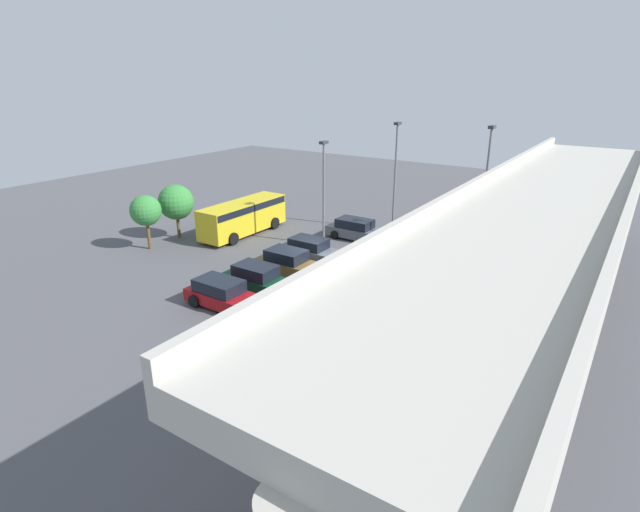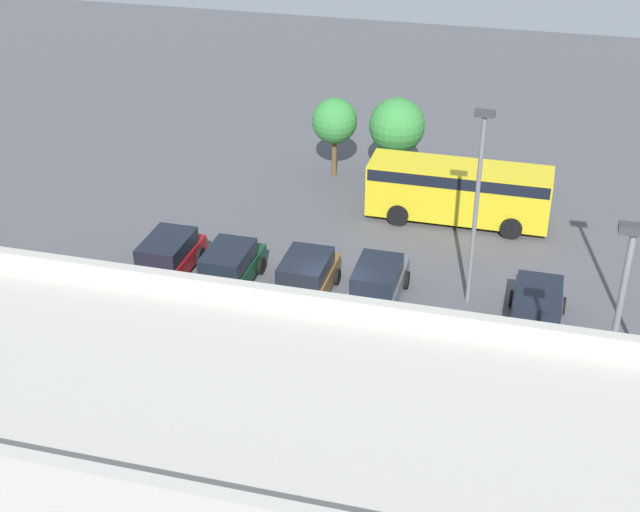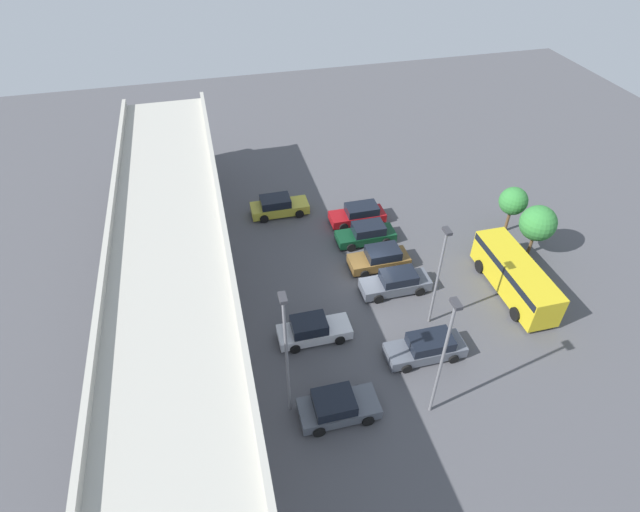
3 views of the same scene
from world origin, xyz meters
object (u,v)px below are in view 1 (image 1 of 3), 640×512
Objects in this scene: parked_car_6 at (223,294)px; tree_front_left at (176,202)px; parked_car_0 at (449,235)px; parked_car_5 at (258,279)px; lamp_post_by_overpass at (486,183)px; parked_car_2 at (419,258)px; parked_car_1 at (357,230)px; lamp_post_near_aisle at (395,169)px; parked_car_7 at (283,348)px; lamp_post_mid_lot at (324,185)px; shuttle_bus at (243,215)px; parked_car_4 at (289,263)px; parked_car_3 at (310,251)px; tree_front_right at (146,211)px.

parked_car_6 is 1.09× the size of tree_front_left.
parked_car_0 is 15.62m from parked_car_5.
parked_car_2 is at bearing -27.09° from lamp_post_by_overpass.
parked_car_1 is 0.57× the size of lamp_post_near_aisle.
parked_car_7 is at bearing -8.46° from lamp_post_by_overpass.
parked_car_6 is (11.26, -6.54, 0.01)m from parked_car_2.
parked_car_6 is 12.39m from lamp_post_mid_lot.
lamp_post_mid_lot is (-1.28, 6.70, 2.92)m from shuttle_bus.
parked_car_4 is 0.96× the size of parked_car_5.
parked_car_6 is 0.60× the size of lamp_post_mid_lot.
parked_car_5 is at bearing 53.58° from parked_car_2.
shuttle_bus is at bearing -43.11° from parked_car_7.
parked_car_3 is at bearing 52.23° from parked_car_0.
parked_car_2 is at bearing 93.11° from shuttle_bus.
tree_front_left is at bearing 159.51° from parked_car_5.
lamp_post_by_overpass is (-1.68, 8.80, 4.38)m from parked_car_1.
parked_car_7 is 0.56× the size of lamp_post_near_aisle.
parked_car_0 reaches higher than parked_car_1.
tree_front_right reaches higher than parked_car_2.
parked_car_7 is 19.30m from shuttle_bus.
lamp_post_mid_lot is (-14.45, -7.38, 3.70)m from parked_car_7.
parked_car_3 is 8.44m from parked_car_6.
shuttle_bus reaches higher than parked_car_3.
parked_car_4 is at bearing 60.43° from parked_car_0.
lamp_post_near_aisle is at bearing 85.47° from parked_car_6.
parked_car_4 is at bearing 40.89° from parked_car_2.
tree_front_right is at bearing -158.33° from parked_car_3.
parked_car_7 is (8.42, 6.03, 0.02)m from parked_car_4.
tree_front_left is 2.99m from tree_front_right.
tree_front_left is (-9.71, -17.62, 2.03)m from parked_car_7.
lamp_post_near_aisle is at bearing 130.31° from tree_front_left.
parked_car_3 is at bearing -92.33° from parked_car_1.
lamp_post_mid_lot is at bearing -22.99° from lamp_post_near_aisle.
lamp_post_mid_lot is at bearing 108.67° from parked_car_3.
lamp_post_near_aisle reaches higher than parked_car_4.
parked_car_5 is 0.54× the size of lamp_post_near_aisle.
tree_front_right reaches higher than shuttle_bus.
lamp_post_by_overpass reaches higher than tree_front_right.
parked_car_6 is 1.14× the size of tree_front_right.
lamp_post_mid_lot is 0.86× the size of lamp_post_by_overpass.
parked_car_2 is 1.17× the size of tree_front_right.
tree_front_left is at bearing -28.85° from parked_car_7.
parked_car_2 is 0.52× the size of lamp_post_by_overpass.
parked_car_0 is 6.88m from parked_car_1.
lamp_post_mid_lot reaches higher than parked_car_0.
parked_car_7 reaches higher than parked_car_0.
parked_car_1 is at bearing -19.21° from lamp_post_near_aisle.
parked_car_1 is 0.64× the size of lamp_post_mid_lot.
tree_front_left is at bearing -174.76° from tree_front_right.
lamp_post_by_overpass is 2.23× the size of tree_front_right.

